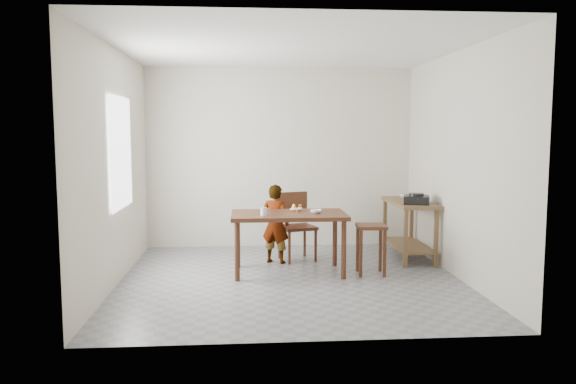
{
  "coord_description": "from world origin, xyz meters",
  "views": [
    {
      "loc": [
        -0.53,
        -6.49,
        1.74
      ],
      "look_at": [
        0.0,
        0.4,
        1.0
      ],
      "focal_mm": 35.0,
      "sensor_mm": 36.0,
      "label": 1
    }
  ],
  "objects": [
    {
      "name": "glass_tumbler",
      "position": [
        -0.31,
        0.11,
        0.8
      ],
      "size": [
        0.08,
        0.08,
        0.1
      ],
      "primitive_type": "cylinder",
      "rotation": [
        0.0,
        0.0,
        -0.11
      ],
      "color": "silver",
      "rests_on": "dining_table"
    },
    {
      "name": "wall_back",
      "position": [
        0.0,
        2.02,
        1.35
      ],
      "size": [
        4.0,
        0.04,
        2.7
      ],
      "primitive_type": "cube",
      "color": "beige",
      "rests_on": "ground"
    },
    {
      "name": "banana",
      "position": [
        0.11,
        0.46,
        0.78
      ],
      "size": [
        0.19,
        0.15,
        0.06
      ],
      "primitive_type": null,
      "rotation": [
        0.0,
        0.0,
        -0.17
      ],
      "color": "#F1CE51",
      "rests_on": "dining_table"
    },
    {
      "name": "wall_right",
      "position": [
        2.02,
        0.0,
        1.35
      ],
      "size": [
        0.04,
        4.0,
        2.7
      ],
      "primitive_type": "cube",
      "color": "beige",
      "rests_on": "ground"
    },
    {
      "name": "dining_chair",
      "position": [
        0.17,
        1.0,
        0.46
      ],
      "size": [
        0.55,
        0.55,
        0.92
      ],
      "primitive_type": null,
      "rotation": [
        0.0,
        0.0,
        0.29
      ],
      "color": "#432213",
      "rests_on": "floor"
    },
    {
      "name": "wall_front",
      "position": [
        0.0,
        -2.02,
        1.35
      ],
      "size": [
        4.0,
        0.04,
        2.7
      ],
      "primitive_type": "cube",
      "color": "beige",
      "rests_on": "ground"
    },
    {
      "name": "wall_left",
      "position": [
        -2.02,
        0.0,
        1.35
      ],
      "size": [
        0.04,
        4.0,
        2.7
      ],
      "primitive_type": "cube",
      "color": "beige",
      "rests_on": "ground"
    },
    {
      "name": "stool",
      "position": [
        1.0,
        0.16,
        0.31
      ],
      "size": [
        0.37,
        0.37,
        0.62
      ],
      "primitive_type": null,
      "rotation": [
        0.0,
        0.0,
        -0.06
      ],
      "color": "#432213",
      "rests_on": "floor"
    },
    {
      "name": "small_bowl",
      "position": [
        0.33,
        0.27,
        0.77
      ],
      "size": [
        0.14,
        0.14,
        0.04
      ],
      "primitive_type": "imported",
      "rotation": [
        0.0,
        0.0,
        0.01
      ],
      "color": "white",
      "rests_on": "dining_table"
    },
    {
      "name": "dining_table",
      "position": [
        0.0,
        0.3,
        0.38
      ],
      "size": [
        1.4,
        0.8,
        0.75
      ],
      "primitive_type": null,
      "color": "#432213",
      "rests_on": "floor"
    },
    {
      "name": "floor",
      "position": [
        0.0,
        0.0,
        -0.02
      ],
      "size": [
        4.0,
        4.0,
        0.04
      ],
      "primitive_type": "cube",
      "color": "slate",
      "rests_on": "ground"
    },
    {
      "name": "serving_bowl",
      "position": [
        1.74,
        1.29,
        0.82
      ],
      "size": [
        0.25,
        0.25,
        0.05
      ],
      "primitive_type": "imported",
      "rotation": [
        0.0,
        0.0,
        -0.3
      ],
      "color": "white",
      "rests_on": "prep_counter"
    },
    {
      "name": "child",
      "position": [
        -0.13,
        0.86,
        0.53
      ],
      "size": [
        0.46,
        0.39,
        1.05
      ],
      "primitive_type": "imported",
      "rotation": [
        0.0,
        0.0,
        2.71
      ],
      "color": "white",
      "rests_on": "floor"
    },
    {
      "name": "ceiling",
      "position": [
        0.0,
        0.0,
        2.72
      ],
      "size": [
        4.0,
        4.0,
        0.04
      ],
      "primitive_type": "cube",
      "color": "white",
      "rests_on": "wall_back"
    },
    {
      "name": "window_pane",
      "position": [
        -1.97,
        0.2,
        1.5
      ],
      "size": [
        0.02,
        1.1,
        1.3
      ],
      "primitive_type": "cube",
      "color": "white",
      "rests_on": "wall_left"
    },
    {
      "name": "gas_burner",
      "position": [
        1.72,
        0.68,
        0.85
      ],
      "size": [
        0.4,
        0.4,
        0.11
      ],
      "primitive_type": "cube",
      "rotation": [
        0.0,
        0.0,
        -0.28
      ],
      "color": "black",
      "rests_on": "prep_counter"
    },
    {
      "name": "prep_counter",
      "position": [
        1.72,
        1.0,
        0.4
      ],
      "size": [
        0.5,
        1.2,
        0.8
      ],
      "primitive_type": null,
      "color": "brown",
      "rests_on": "floor"
    }
  ]
}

